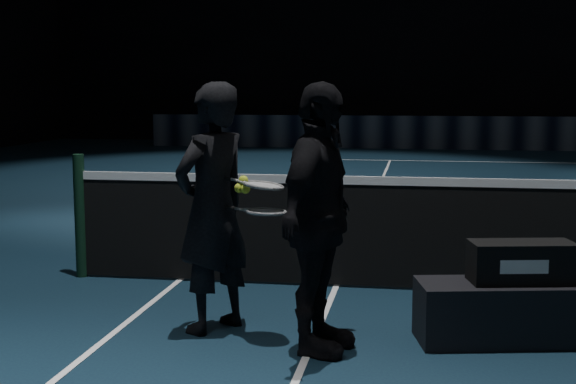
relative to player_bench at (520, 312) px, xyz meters
name	(u,v)px	position (x,y,z in m)	size (l,w,h in m)	color
net_post_left	(80,216)	(-3.65, 1.27, 0.35)	(0.10, 0.10, 1.10)	black
sponsor_backdrop	(552,134)	(2.75, 16.77, 0.25)	(22.00, 0.15, 0.90)	black
player_bench	(520,312)	(0.00, 0.00, 0.00)	(1.35, 0.45, 0.41)	black
racket_bag	(522,262)	(0.00, 0.00, 0.34)	(0.68, 0.29, 0.27)	black
bag_signature	(524,267)	(0.00, -0.15, 0.34)	(0.32, 0.00, 0.09)	white
player_a	(212,208)	(-2.08, -0.07, 0.66)	(0.63, 0.41, 1.72)	black
player_b	(318,219)	(-1.30, -0.42, 0.66)	(1.01, 0.42, 1.72)	black
racket_lower	(266,212)	(-1.67, -0.26, 0.67)	(0.68, 0.22, 0.03)	black
racket_upper	(263,185)	(-1.70, -0.20, 0.84)	(0.68, 0.22, 0.03)	black
tennis_balls	(243,186)	(-1.84, -0.17, 0.83)	(0.12, 0.10, 0.12)	#CAE12F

